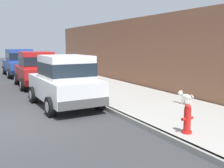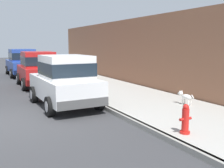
{
  "view_description": "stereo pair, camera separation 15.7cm",
  "coord_description": "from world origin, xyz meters",
  "px_view_note": "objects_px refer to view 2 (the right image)",
  "views": [
    {
      "loc": [
        -0.83,
        -7.98,
        2.27
      ],
      "look_at": [
        3.58,
        0.27,
        0.85
      ],
      "focal_mm": 42.14,
      "sensor_mm": 36.0,
      "label": 1
    },
    {
      "loc": [
        -0.69,
        -8.05,
        2.27
      ],
      "look_at": [
        3.58,
        0.27,
        0.85
      ],
      "focal_mm": 42.14,
      "sensor_mm": 36.0,
      "label": 2
    }
  ],
  "objects_px": {
    "dog_white": "(185,97)",
    "fire_hydrant": "(185,120)",
    "car_blue_sedan": "(22,62)",
    "car_white_hatchback": "(65,80)",
    "car_red_hatchback": "(38,69)"
  },
  "relations": [
    {
      "from": "car_red_hatchback",
      "to": "fire_hydrant",
      "type": "distance_m",
      "value": 9.82
    },
    {
      "from": "dog_white",
      "to": "fire_hydrant",
      "type": "distance_m",
      "value": 3.18
    },
    {
      "from": "car_red_hatchback",
      "to": "dog_white",
      "type": "relative_size",
      "value": 5.08
    },
    {
      "from": "dog_white",
      "to": "fire_hydrant",
      "type": "bearing_deg",
      "value": -132.65
    },
    {
      "from": "fire_hydrant",
      "to": "car_blue_sedan",
      "type": "bearing_deg",
      "value": 95.37
    },
    {
      "from": "car_white_hatchback",
      "to": "car_red_hatchback",
      "type": "bearing_deg",
      "value": 89.07
    },
    {
      "from": "fire_hydrant",
      "to": "dog_white",
      "type": "bearing_deg",
      "value": 47.35
    },
    {
      "from": "car_blue_sedan",
      "to": "fire_hydrant",
      "type": "relative_size",
      "value": 6.36
    },
    {
      "from": "car_white_hatchback",
      "to": "dog_white",
      "type": "distance_m",
      "value": 4.36
    },
    {
      "from": "car_white_hatchback",
      "to": "fire_hydrant",
      "type": "height_order",
      "value": "car_white_hatchback"
    },
    {
      "from": "car_white_hatchback",
      "to": "car_red_hatchback",
      "type": "height_order",
      "value": "same"
    },
    {
      "from": "car_red_hatchback",
      "to": "fire_hydrant",
      "type": "height_order",
      "value": "car_red_hatchback"
    },
    {
      "from": "car_red_hatchback",
      "to": "car_blue_sedan",
      "type": "bearing_deg",
      "value": 89.68
    },
    {
      "from": "dog_white",
      "to": "fire_hydrant",
      "type": "relative_size",
      "value": 1.04
    },
    {
      "from": "car_white_hatchback",
      "to": "car_red_hatchback",
      "type": "xyz_separation_m",
      "value": [
        0.08,
        5.13,
        0.0
      ]
    }
  ]
}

